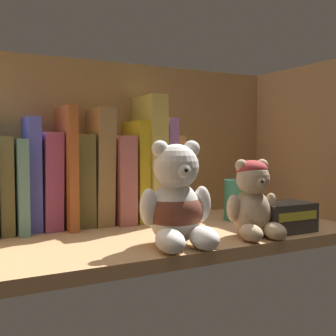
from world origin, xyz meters
TOP-DOWN VIEW (x-y plane):
  - shelf_board at (0.00, 0.00)cm, footprint 68.41×31.64cm
  - shelf_back_panel at (0.00, 16.42)cm, footprint 70.81×1.20cm
  - shelf_side_panel_right at (35.01, 0.00)cm, footprint 1.60×34.04cm
  - book_2 at (-24.58, 12.66)cm, footprint 2.21×12.07cm
  - book_3 at (-22.20, 12.66)cm, footprint 1.74×14.69cm
  - book_4 at (-19.85, 12.66)cm, footprint 2.13×9.72cm
  - book_5 at (-16.80, 12.66)cm, footprint 3.48×10.72cm
  - book_6 at (-14.01, 12.66)cm, footprint 1.63×14.88cm
  - book_7 at (-11.10, 12.66)cm, footprint 3.38×10.34cm
  - book_8 at (-7.35, 12.66)cm, footprint 3.86×10.74cm
  - book_9 at (-3.57, 12.66)cm, footprint 3.43×12.97cm
  - book_10 at (-0.32, 12.66)cm, footprint 2.24×11.79cm
  - book_11 at (2.89, 12.66)cm, footprint 3.71×13.68cm
  - book_12 at (6.08, 12.66)cm, footprint 2.16×12.39cm
  - book_13 at (8.55, 12.66)cm, footprint 1.97×9.55cm
  - teddy_bear_larger at (-2.82, -10.27)cm, footprint 11.65×12.29cm
  - teddy_bear_smaller at (11.20, -11.06)cm, footprint 9.47×9.81cm
  - pillar_candle at (18.50, 2.38)cm, footprint 5.77×5.77cm
  - small_product_box at (18.73, -10.29)cm, footprint 9.95×6.65cm

SIDE VIEW (x-z plane):
  - shelf_board at x=0.00cm, z-range 0.00..2.00cm
  - small_product_box at x=18.73cm, z-range 2.00..7.06cm
  - pillar_candle at x=18.50cm, z-range 2.00..10.17cm
  - teddy_bear_smaller at x=11.20cm, z-range 1.67..14.45cm
  - teddy_bear_larger at x=-2.82cm, z-range 0.31..16.13cm
  - book_3 at x=-22.20cm, z-range 2.00..18.14cm
  - book_2 at x=-24.58cm, z-range 2.00..18.52cm
  - book_9 at x=-3.57cm, z-range 2.00..18.84cm
  - book_13 at x=8.55cm, z-range 2.00..18.96cm
  - book_7 at x=-11.10cm, z-range 2.00..19.01cm
  - book_5 at x=-16.80cm, z-range 1.97..19.35cm
  - book_10 at x=-0.32cm, z-range 2.00..21.71cm
  - book_4 at x=-19.85cm, z-range 2.00..22.00cm
  - book_12 at x=6.08cm, z-range 2.00..22.41cm
  - book_8 at x=-7.35cm, z-range 1.96..23.97cm
  - book_6 at x=-14.01cm, z-range 2.00..24.01cm
  - book_11 at x=2.89cm, z-range 1.98..26.77cm
  - shelf_back_panel at x=0.00cm, z-range 0.00..33.83cm
  - shelf_side_panel_right at x=35.01cm, z-range 0.00..33.83cm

